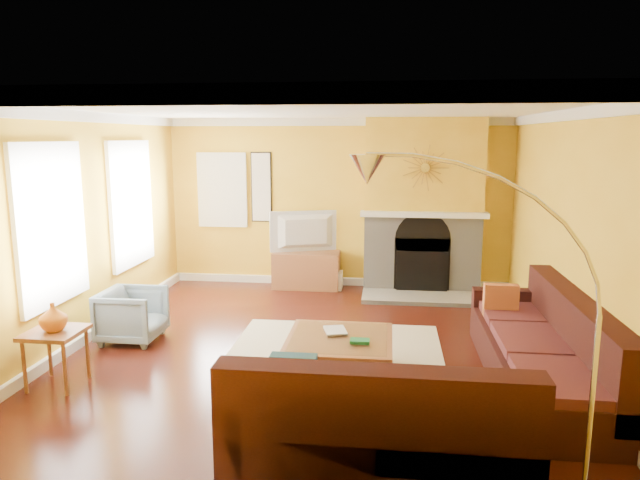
# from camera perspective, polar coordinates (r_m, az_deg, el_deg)

# --- Properties ---
(floor) EXTENTS (5.50, 6.00, 0.02)m
(floor) POSITION_cam_1_polar(r_m,az_deg,el_deg) (6.64, -0.62, -11.07)
(floor) COLOR #4F1A10
(floor) RESTS_ON ground
(ceiling) EXTENTS (5.50, 6.00, 0.02)m
(ceiling) POSITION_cam_1_polar(r_m,az_deg,el_deg) (6.20, -0.67, 13.07)
(ceiling) COLOR white
(ceiling) RESTS_ON ground
(wall_back) EXTENTS (5.50, 0.02, 2.70)m
(wall_back) POSITION_cam_1_polar(r_m,az_deg,el_deg) (9.24, 1.79, 3.70)
(wall_back) COLOR gold
(wall_back) RESTS_ON ground
(wall_front) EXTENTS (5.50, 0.02, 2.70)m
(wall_front) POSITION_cam_1_polar(r_m,az_deg,el_deg) (3.40, -7.33, -7.95)
(wall_front) COLOR gold
(wall_front) RESTS_ON ground
(wall_left) EXTENTS (0.02, 6.00, 2.70)m
(wall_left) POSITION_cam_1_polar(r_m,az_deg,el_deg) (7.18, -23.06, 0.97)
(wall_left) COLOR gold
(wall_left) RESTS_ON ground
(wall_right) EXTENTS (0.02, 6.00, 2.70)m
(wall_right) POSITION_cam_1_polar(r_m,az_deg,el_deg) (6.53, 24.15, 0.04)
(wall_right) COLOR gold
(wall_right) RESTS_ON ground
(baseboard) EXTENTS (5.50, 6.00, 0.12)m
(baseboard) POSITION_cam_1_polar(r_m,az_deg,el_deg) (6.62, -0.62, -10.50)
(baseboard) COLOR white
(baseboard) RESTS_ON floor
(crown_molding) EXTENTS (5.50, 6.00, 0.12)m
(crown_molding) POSITION_cam_1_polar(r_m,az_deg,el_deg) (6.19, -0.67, 12.42)
(crown_molding) COLOR white
(crown_molding) RESTS_ON ceiling
(window_left_near) EXTENTS (0.06, 1.22, 1.72)m
(window_left_near) POSITION_cam_1_polar(r_m,az_deg,el_deg) (8.28, -18.45, 3.45)
(window_left_near) COLOR white
(window_left_near) RESTS_ON wall_left
(window_left_far) EXTENTS (0.06, 1.22, 1.72)m
(window_left_far) POSITION_cam_1_polar(r_m,az_deg,el_deg) (6.63, -25.41, 1.40)
(window_left_far) COLOR white
(window_left_far) RESTS_ON wall_left
(window_back) EXTENTS (0.82, 0.06, 1.22)m
(window_back) POSITION_cam_1_polar(r_m,az_deg,el_deg) (9.53, -9.73, 4.96)
(window_back) COLOR white
(window_back) RESTS_ON wall_back
(wall_art) EXTENTS (0.34, 0.04, 1.14)m
(wall_art) POSITION_cam_1_polar(r_m,az_deg,el_deg) (9.37, -5.89, 5.27)
(wall_art) COLOR white
(wall_art) RESTS_ON wall_back
(fireplace) EXTENTS (1.80, 0.40, 2.70)m
(fireplace) POSITION_cam_1_polar(r_m,az_deg,el_deg) (9.02, 10.26, 3.37)
(fireplace) COLOR gray
(fireplace) RESTS_ON floor
(mantel) EXTENTS (1.92, 0.22, 0.08)m
(mantel) POSITION_cam_1_polar(r_m,az_deg,el_deg) (8.79, 10.33, 2.54)
(mantel) COLOR white
(mantel) RESTS_ON fireplace
(hearth) EXTENTS (1.80, 0.70, 0.06)m
(hearth) POSITION_cam_1_polar(r_m,az_deg,el_deg) (8.73, 10.19, -5.69)
(hearth) COLOR gray
(hearth) RESTS_ON floor
(sunburst) EXTENTS (0.70, 0.04, 0.70)m
(sunburst) POSITION_cam_1_polar(r_m,az_deg,el_deg) (8.74, 10.47, 7.10)
(sunburst) COLOR olive
(sunburst) RESTS_ON fireplace
(rug) EXTENTS (2.40, 1.80, 0.02)m
(rug) POSITION_cam_1_polar(r_m,az_deg,el_deg) (6.69, 1.64, -10.75)
(rug) COLOR beige
(rug) RESTS_ON floor
(sectional_sofa) EXTENTS (3.09, 3.48, 0.90)m
(sectional_sofa) POSITION_cam_1_polar(r_m,az_deg,el_deg) (5.55, 10.69, -10.57)
(sectional_sofa) COLOR #331310
(sectional_sofa) RESTS_ON floor
(coffee_table) EXTENTS (1.06, 1.06, 0.42)m
(coffee_table) POSITION_cam_1_polar(r_m,az_deg,el_deg) (5.92, 1.95, -11.54)
(coffee_table) COLOR white
(coffee_table) RESTS_ON floor
(media_console) EXTENTS (1.06, 0.48, 0.58)m
(media_console) POSITION_cam_1_polar(r_m,az_deg,el_deg) (9.22, -1.36, -3.00)
(media_console) COLOR brown
(media_console) RESTS_ON floor
(tv) EXTENTS (1.12, 0.53, 0.66)m
(tv) POSITION_cam_1_polar(r_m,az_deg,el_deg) (9.09, -1.38, 0.81)
(tv) COLOR black
(tv) RESTS_ON media_console
(subwoofer) EXTENTS (0.28, 0.28, 0.28)m
(subwoofer) POSITION_cam_1_polar(r_m,az_deg,el_deg) (9.16, 1.34, -4.05)
(subwoofer) COLOR white
(subwoofer) RESTS_ON floor
(armchair) EXTENTS (0.69, 0.67, 0.63)m
(armchair) POSITION_cam_1_polar(r_m,az_deg,el_deg) (7.20, -18.25, -7.14)
(armchair) COLOR gray
(armchair) RESTS_ON floor
(side_table) EXTENTS (0.51, 0.51, 0.56)m
(side_table) POSITION_cam_1_polar(r_m,az_deg,el_deg) (6.23, -24.83, -10.66)
(side_table) COLOR brown
(side_table) RESTS_ON floor
(vase) EXTENTS (0.26, 0.26, 0.28)m
(vase) POSITION_cam_1_polar(r_m,az_deg,el_deg) (6.10, -25.13, -6.97)
(vase) COLOR orange
(vase) RESTS_ON side_table
(book) EXTENTS (0.28, 0.33, 0.03)m
(book) POSITION_cam_1_polar(r_m,az_deg,el_deg) (5.95, 0.51, -9.11)
(book) COLOR white
(book) RESTS_ON coffee_table
(arc_lamp) EXTENTS (1.45, 0.36, 2.30)m
(arc_lamp) POSITION_cam_1_polar(r_m,az_deg,el_deg) (3.62, 16.35, -10.47)
(arc_lamp) COLOR silver
(arc_lamp) RESTS_ON floor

